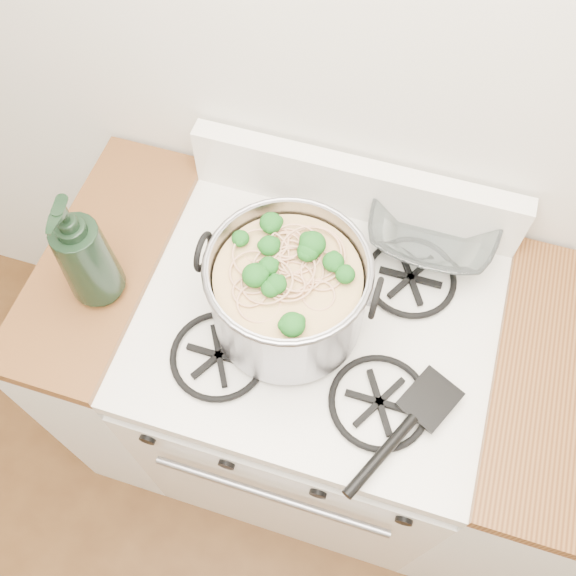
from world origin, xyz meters
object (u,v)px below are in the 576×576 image
Objects in this scene: stock_pot at (288,293)px; gas_range at (310,393)px; glass_bowl at (432,228)px; bottle at (82,251)px; spatula at (431,398)px.

gas_range is at bearing 21.58° from stock_pot.
gas_range is at bearing -124.21° from glass_bowl.
bottle reaches higher than gas_range.
bottle is (-0.41, -0.05, 0.05)m from stock_pot.
bottle reaches higher than stock_pot.
stock_pot is (-0.06, -0.02, 0.59)m from gas_range.
spatula is 2.68× the size of glass_bowl.
bottle is (-0.66, -0.35, 0.13)m from glass_bowl.
glass_bowl reaches higher than spatula.
spatula reaches higher than gas_range.
glass_bowl is 0.76m from bottle.
bottle reaches higher than spatula.
stock_pot is 0.41m from bottle.
glass_bowl reaches higher than gas_range.
gas_range is 0.79m from bottle.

